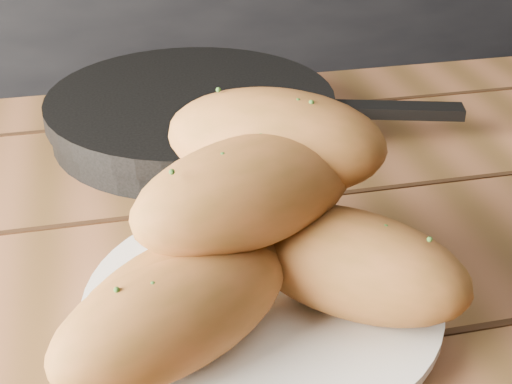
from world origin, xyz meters
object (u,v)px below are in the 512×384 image
Objects in this scene: table at (282,364)px; bread_rolls at (246,235)px; plate at (262,302)px; skillet at (193,113)px.

bread_rolls is (-0.04, -0.06, 0.18)m from table.
skillet reaches higher than plate.
table is at bearing -82.79° from skillet.
skillet is (0.01, 0.32, -0.05)m from bread_rolls.
table is 0.19m from bread_rolls.
table is 5.84× the size of plate.
skillet reaches higher than table.
skillet is (-0.00, 0.31, 0.01)m from plate.
skillet is at bearing 88.27° from bread_rolls.
plate reaches higher than table.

